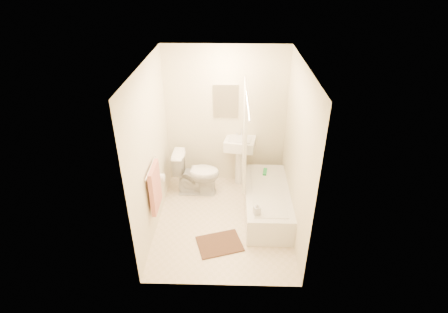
{
  "coord_description": "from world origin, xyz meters",
  "views": [
    {
      "loc": [
        0.12,
        -4.15,
        3.52
      ],
      "look_at": [
        0.0,
        0.25,
        1.0
      ],
      "focal_mm": 28.0,
      "sensor_mm": 36.0,
      "label": 1
    }
  ],
  "objects_px": {
    "sink": "(240,159)",
    "soap_bottle": "(257,209)",
    "bath_mat": "(220,244)",
    "bathtub": "(267,202)",
    "toilet": "(197,173)"
  },
  "relations": [
    {
      "from": "bathtub",
      "to": "soap_bottle",
      "type": "bearing_deg",
      "value": -108.88
    },
    {
      "from": "sink",
      "to": "soap_bottle",
      "type": "distance_m",
      "value": 1.43
    },
    {
      "from": "sink",
      "to": "soap_bottle",
      "type": "relative_size",
      "value": 5.04
    },
    {
      "from": "sink",
      "to": "bath_mat",
      "type": "distance_m",
      "value": 1.66
    },
    {
      "from": "toilet",
      "to": "bathtub",
      "type": "height_order",
      "value": "toilet"
    },
    {
      "from": "bathtub",
      "to": "bath_mat",
      "type": "distance_m",
      "value": 1.04
    },
    {
      "from": "sink",
      "to": "bathtub",
      "type": "bearing_deg",
      "value": -53.36
    },
    {
      "from": "bathtub",
      "to": "soap_bottle",
      "type": "xyz_separation_m",
      "value": [
        -0.2,
        -0.58,
        0.31
      ]
    },
    {
      "from": "bathtub",
      "to": "bath_mat",
      "type": "relative_size",
      "value": 2.52
    },
    {
      "from": "bathtub",
      "to": "bath_mat",
      "type": "height_order",
      "value": "bathtub"
    },
    {
      "from": "soap_bottle",
      "to": "bath_mat",
      "type": "bearing_deg",
      "value": -163.72
    },
    {
      "from": "sink",
      "to": "bath_mat",
      "type": "height_order",
      "value": "sink"
    },
    {
      "from": "toilet",
      "to": "bath_mat",
      "type": "bearing_deg",
      "value": -159.87
    },
    {
      "from": "bath_mat",
      "to": "soap_bottle",
      "type": "distance_m",
      "value": 0.74
    },
    {
      "from": "bath_mat",
      "to": "soap_bottle",
      "type": "height_order",
      "value": "soap_bottle"
    }
  ]
}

